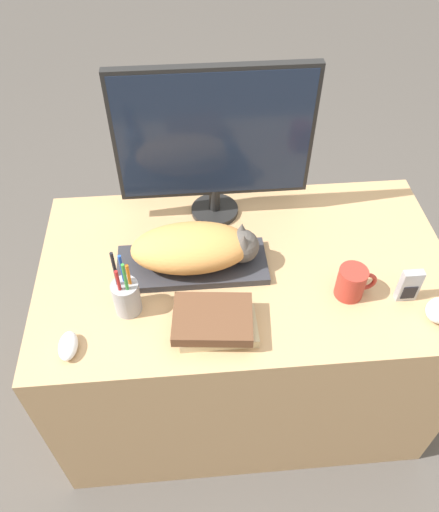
% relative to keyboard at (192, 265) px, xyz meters
% --- Properties ---
extents(ground_plane, '(12.00, 12.00, 0.00)m').
position_rel_keyboard_xyz_m(ground_plane, '(0.16, -0.36, -0.74)').
color(ground_plane, '#4C4742').
extents(desk, '(1.26, 0.73, 0.73)m').
position_rel_keyboard_xyz_m(desk, '(0.16, -0.00, -0.38)').
color(desk, tan).
rests_on(desk, ground_plane).
extents(keyboard, '(0.45, 0.18, 0.02)m').
position_rel_keyboard_xyz_m(keyboard, '(0.00, 0.00, 0.00)').
color(keyboard, '#2D2D33').
rests_on(keyboard, desk).
extents(cat, '(0.38, 0.18, 0.12)m').
position_rel_keyboard_xyz_m(cat, '(0.02, 0.00, 0.07)').
color(cat, '#D18C47').
rests_on(cat, keyboard).
extents(monitor, '(0.59, 0.16, 0.51)m').
position_rel_keyboard_xyz_m(monitor, '(0.09, 0.24, 0.28)').
color(monitor, black).
rests_on(monitor, desk).
extents(computer_mouse, '(0.05, 0.09, 0.04)m').
position_rel_keyboard_xyz_m(computer_mouse, '(-0.34, -0.26, 0.01)').
color(computer_mouse, silver).
rests_on(computer_mouse, desk).
extents(coffee_mug, '(0.12, 0.08, 0.10)m').
position_rel_keyboard_xyz_m(coffee_mug, '(0.45, -0.14, 0.04)').
color(coffee_mug, '#9E2D23').
rests_on(coffee_mug, desk).
extents(pen_cup, '(0.07, 0.07, 0.22)m').
position_rel_keyboard_xyz_m(pen_cup, '(-0.19, -0.14, 0.05)').
color(pen_cup, '#939399').
rests_on(pen_cup, desk).
extents(baseball, '(0.07, 0.07, 0.07)m').
position_rel_keyboard_xyz_m(baseball, '(0.66, -0.25, 0.02)').
color(baseball, silver).
rests_on(baseball, desk).
extents(phone, '(0.06, 0.03, 0.11)m').
position_rel_keyboard_xyz_m(phone, '(0.60, -0.17, 0.04)').
color(phone, '#99999E').
rests_on(phone, desk).
extents(book_stack, '(0.23, 0.18, 0.06)m').
position_rel_keyboard_xyz_m(book_stack, '(0.05, -0.23, 0.02)').
color(book_stack, '#C6B284').
rests_on(book_stack, desk).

